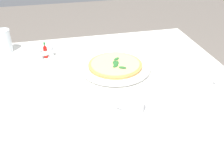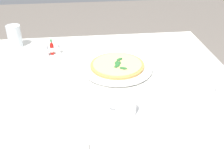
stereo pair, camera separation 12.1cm
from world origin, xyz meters
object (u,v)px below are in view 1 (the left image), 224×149
pizza_plate (115,67)px  salt_shaker (40,54)px  coffee_cup_left_edge (133,106)px  pepper_shaker (51,52)px  water_glass_back_corner (4,43)px  hot_sauce_bottle (45,51)px  pizza (115,65)px  coffee_cup_far_left (214,75)px

pizza_plate → salt_shaker: salt_shaker is taller
coffee_cup_left_edge → salt_shaker: coffee_cup_left_edge is taller
pepper_shaker → coffee_cup_left_edge: bearing=116.7°
pizza_plate → water_glass_back_corner: bearing=-31.6°
water_glass_back_corner → salt_shaker: bearing=143.9°
coffee_cup_left_edge → water_glass_back_corner: water_glass_back_corner is taller
water_glass_back_corner → pepper_shaker: water_glass_back_corner is taller
water_glass_back_corner → hot_sauce_bottle: bearing=149.8°
pizza_plate → hot_sauce_bottle: (0.31, -0.20, 0.02)m
pizza → coffee_cup_far_left: bearing=154.0°
coffee_cup_far_left → hot_sauce_bottle: (0.71, -0.39, 0.01)m
water_glass_back_corner → coffee_cup_left_edge: bearing=127.8°
hot_sauce_bottle → pizza: bearing=147.4°
pepper_shaker → pizza: bearing=143.7°
pizza_plate → water_glass_back_corner: (0.52, -0.32, 0.04)m
pizza_plate → coffee_cup_far_left: size_ratio=2.55×
coffee_cup_left_edge → hot_sauce_bottle: bearing=-60.5°
pizza → hot_sauce_bottle: bearing=-32.6°
coffee_cup_far_left → water_glass_back_corner: size_ratio=1.07×
pizza_plate → hot_sauce_bottle: size_ratio=3.99×
coffee_cup_far_left → hot_sauce_bottle: size_ratio=1.57×
pizza_plate → coffee_cup_far_left: (-0.40, 0.19, 0.02)m
pizza → hot_sauce_bottle: size_ratio=3.05×
pizza → coffee_cup_left_edge: bearing=87.6°
pizza → coffee_cup_far_left: size_ratio=1.95×
coffee_cup_left_edge → coffee_cup_far_left: bearing=-161.4°
pizza_plate → salt_shaker: size_ratio=5.88×
hot_sauce_bottle → water_glass_back_corner: bearing=-30.2°
pizza → coffee_cup_left_edge: (0.01, 0.33, 0.00)m
pizza_plate → water_glass_back_corner: water_glass_back_corner is taller
pizza → coffee_cup_far_left: (-0.40, 0.19, 0.00)m
coffee_cup_left_edge → salt_shaker: bearing=-57.8°
pizza_plate → pizza: (-0.00, 0.00, 0.01)m
salt_shaker → coffee_cup_far_left: bearing=152.5°
pizza_plate → pepper_shaker: bearing=-36.3°
pizza_plate → coffee_cup_far_left: 0.44m
pizza → hot_sauce_bottle: (0.32, -0.20, 0.01)m
water_glass_back_corner → hot_sauce_bottle: 0.24m
salt_shaker → water_glass_back_corner: bearing=-36.1°
coffee_cup_far_left → salt_shaker: size_ratio=2.31×
pizza_plate → coffee_cup_far_left: coffee_cup_far_left is taller
coffee_cup_left_edge → coffee_cup_far_left: 0.43m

